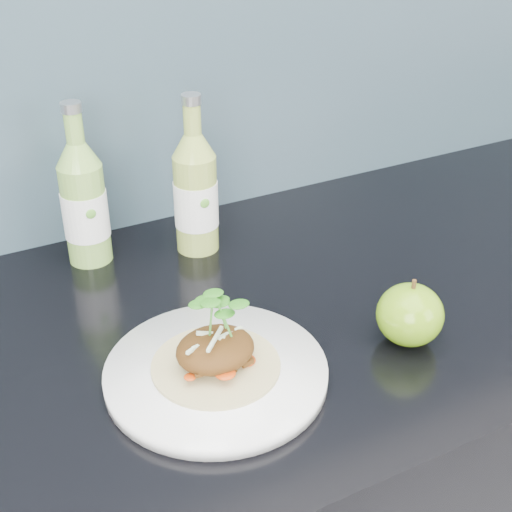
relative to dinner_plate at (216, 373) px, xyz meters
The scene contains 5 objects.
dinner_plate is the anchor object (origin of this frame).
pork_taco 0.04m from the dinner_plate, ahead, with size 0.14×0.14×0.09m.
green_apple 0.23m from the dinner_plate, 10.47° to the right, with size 0.10×0.10×0.08m.
cider_bottle_left 0.32m from the dinner_plate, 98.28° to the left, with size 0.07×0.07×0.22m.
cider_bottle_right 0.30m from the dinner_plate, 70.10° to the left, with size 0.08×0.08×0.22m.
Camera 1 is at (-0.31, 1.05, 1.40)m, focal length 50.00 mm.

